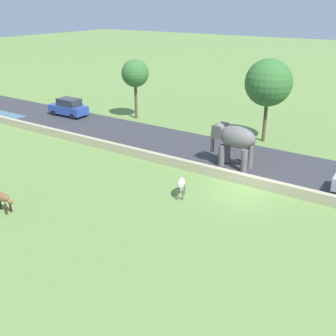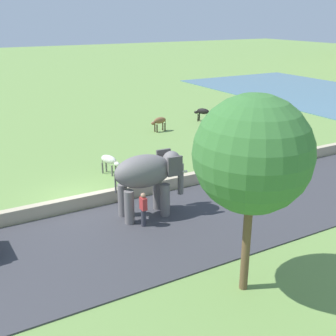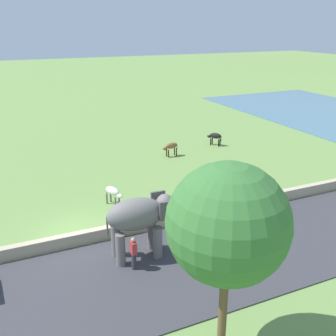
{
  "view_description": "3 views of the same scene",
  "coord_description": "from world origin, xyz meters",
  "px_view_note": "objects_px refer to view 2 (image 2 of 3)",
  "views": [
    {
      "loc": [
        -20.99,
        -8.72,
        10.79
      ],
      "look_at": [
        -1.64,
        4.28,
        1.17
      ],
      "focal_mm": 43.55,
      "sensor_mm": 36.0,
      "label": 1
    },
    {
      "loc": [
        19.41,
        -5.65,
        8.84
      ],
      "look_at": [
        1.17,
        4.59,
        1.22
      ],
      "focal_mm": 45.34,
      "sensor_mm": 36.0,
      "label": 2
    },
    {
      "loc": [
        18.69,
        -3.28,
        10.35
      ],
      "look_at": [
        -2.41,
        6.3,
        1.87
      ],
      "focal_mm": 42.55,
      "sensor_mm": 36.0,
      "label": 3
    }
  ],
  "objects_px": {
    "elephant": "(148,175)",
    "person_beside_elephant": "(143,209)",
    "cow_brown": "(159,121)",
    "cow_white": "(109,161)",
    "cow_black": "(202,112)"
  },
  "relations": [
    {
      "from": "cow_brown",
      "to": "cow_black",
      "type": "height_order",
      "value": "same"
    },
    {
      "from": "cow_brown",
      "to": "cow_black",
      "type": "xyz_separation_m",
      "value": [
        -1.17,
        4.88,
        0.0
      ]
    },
    {
      "from": "elephant",
      "to": "cow_brown",
      "type": "height_order",
      "value": "elephant"
    },
    {
      "from": "elephant",
      "to": "person_beside_elephant",
      "type": "height_order",
      "value": "elephant"
    },
    {
      "from": "elephant",
      "to": "cow_brown",
      "type": "bearing_deg",
      "value": 149.89
    },
    {
      "from": "cow_brown",
      "to": "cow_black",
      "type": "distance_m",
      "value": 5.02
    },
    {
      "from": "elephant",
      "to": "cow_brown",
      "type": "xyz_separation_m",
      "value": [
        -13.0,
        7.54,
        -1.2
      ]
    },
    {
      "from": "elephant",
      "to": "person_beside_elephant",
      "type": "bearing_deg",
      "value": -37.63
    },
    {
      "from": "person_beside_elephant",
      "to": "cow_black",
      "type": "relative_size",
      "value": 1.22
    },
    {
      "from": "cow_white",
      "to": "elephant",
      "type": "bearing_deg",
      "value": -4.54
    },
    {
      "from": "elephant",
      "to": "cow_white",
      "type": "relative_size",
      "value": 2.5
    },
    {
      "from": "cow_brown",
      "to": "cow_white",
      "type": "relative_size",
      "value": 1.01
    },
    {
      "from": "cow_white",
      "to": "cow_brown",
      "type": "bearing_deg",
      "value": 134.9
    },
    {
      "from": "cow_black",
      "to": "cow_brown",
      "type": "bearing_deg",
      "value": -76.47
    },
    {
      "from": "person_beside_elephant",
      "to": "cow_black",
      "type": "distance_m",
      "value": 19.99
    }
  ]
}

